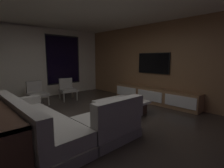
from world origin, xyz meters
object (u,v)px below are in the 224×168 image
book_stack_on_coffee_table (120,101)px  media_console (154,96)px  coffee_table (121,107)px  accent_chair_by_curtain (36,92)px  accent_chair_near_window (67,88)px  sectional_couch (56,125)px  mounted_tv (153,63)px

book_stack_on_coffee_table → media_console: size_ratio=0.09×
coffee_table → media_console: (1.61, -0.00, 0.06)m
book_stack_on_coffee_table → accent_chair_by_curtain: (-1.22, 2.61, 0.04)m
accent_chair_by_curtain → media_console: accent_chair_by_curtain is taller
accent_chair_near_window → media_console: accent_chair_near_window is taller
coffee_table → accent_chair_by_curtain: bearing=119.1°
sectional_couch → coffee_table: sectional_couch is taller
book_stack_on_coffee_table → mounted_tv: 2.20m
coffee_table → book_stack_on_coffee_table: (-0.17, -0.11, 0.21)m
accent_chair_by_curtain → mounted_tv: mounted_tv is taller
accent_chair_near_window → accent_chair_by_curtain: 1.11m
coffee_table → media_console: media_console is taller
accent_chair_near_window → accent_chair_by_curtain: bearing=-179.4°
media_console → mounted_tv: mounted_tv is taller
book_stack_on_coffee_table → accent_chair_by_curtain: 2.88m
accent_chair_by_curtain → book_stack_on_coffee_table: bearing=-64.9°
coffee_table → book_stack_on_coffee_table: book_stack_on_coffee_table is taller
accent_chair_by_curtain → mounted_tv: bearing=-36.0°
coffee_table → accent_chair_near_window: size_ratio=1.49×
accent_chair_near_window → mounted_tv: size_ratio=0.64×
book_stack_on_coffee_table → mounted_tv: bearing=8.8°
book_stack_on_coffee_table → accent_chair_near_window: accent_chair_near_window is taller
book_stack_on_coffee_table → accent_chair_by_curtain: size_ratio=0.36×
sectional_couch → coffee_table: bearing=6.2°
coffee_table → accent_chair_near_window: 2.54m
coffee_table → book_stack_on_coffee_table: 0.29m
sectional_couch → coffee_table: size_ratio=2.16×
mounted_tv → accent_chair_by_curtain: bearing=144.0°
accent_chair_by_curtain → sectional_couch: bearing=-102.4°
book_stack_on_coffee_table → media_console: 1.79m
sectional_couch → accent_chair_near_window: 3.22m
sectional_couch → accent_chair_by_curtain: sectional_couch is taller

